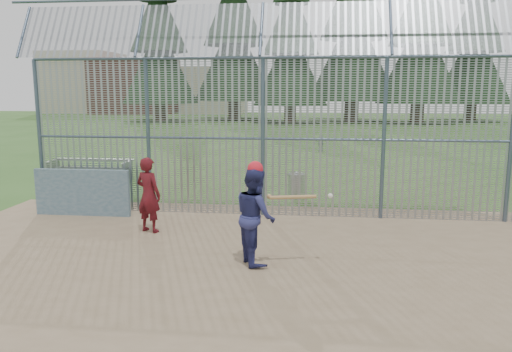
# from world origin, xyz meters

# --- Properties ---
(ground) EXTENTS (120.00, 120.00, 0.00)m
(ground) POSITION_xyz_m (0.00, 0.00, 0.00)
(ground) COLOR #2D511E
(ground) RESTS_ON ground
(dirt_infield) EXTENTS (14.00, 10.00, 0.02)m
(dirt_infield) POSITION_xyz_m (0.00, -0.50, 0.01)
(dirt_infield) COLOR #756047
(dirt_infield) RESTS_ON ground
(dugout_wall) EXTENTS (2.50, 0.12, 1.20)m
(dugout_wall) POSITION_xyz_m (-4.60, 2.90, 0.62)
(dugout_wall) COLOR #38566B
(dugout_wall) RESTS_ON dirt_infield
(batter) EXTENTS (0.99, 1.08, 1.81)m
(batter) POSITION_xyz_m (0.23, -0.11, 0.92)
(batter) COLOR navy
(batter) RESTS_ON dirt_infield
(onlooker) EXTENTS (0.74, 0.61, 1.72)m
(onlooker) POSITION_xyz_m (-2.41, 1.65, 0.88)
(onlooker) COLOR maroon
(onlooker) RESTS_ON dirt_infield
(bg_kid_seated) EXTENTS (0.60, 0.25, 1.01)m
(bg_kid_seated) POSITION_xyz_m (1.66, 16.75, 0.51)
(bg_kid_seated) COLOR slate
(bg_kid_seated) RESTS_ON ground
(batting_gear) EXTENTS (1.56, 0.42, 0.67)m
(batting_gear) POSITION_xyz_m (0.36, -0.13, 1.72)
(batting_gear) COLOR red
(batting_gear) RESTS_ON ground
(trash_can) EXTENTS (0.56, 0.56, 0.82)m
(trash_can) POSITION_xyz_m (0.80, 5.68, 0.38)
(trash_can) COLOR #999BA1
(trash_can) RESTS_ON ground
(bleacher) EXTENTS (3.00, 0.95, 0.72)m
(bleacher) POSITION_xyz_m (-6.67, 7.80, 0.41)
(bleacher) COLOR slate
(bleacher) RESTS_ON ground
(backstop_fence) EXTENTS (20.09, 0.81, 5.30)m
(backstop_fence) POSITION_xyz_m (1.81, 3.43, 2.36)
(backstop_fence) COLOR #47566B
(backstop_fence) RESTS_ON ground
(conifer_row) EXTENTS (38.48, 12.26, 20.20)m
(conifer_row) POSITION_xyz_m (1.93, 41.51, 10.83)
(conifer_row) COLOR #332319
(conifer_row) RESTS_ON ground
(distant_buildings) EXTENTS (26.50, 10.50, 8.00)m
(distant_buildings) POSITION_xyz_m (-23.18, 56.49, 3.60)
(distant_buildings) COLOR brown
(distant_buildings) RESTS_ON ground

